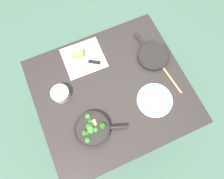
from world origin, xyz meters
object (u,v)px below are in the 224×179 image
prep_bowl_steel (60,94)px  cheese_block (77,54)px  skillet_broccoli (92,129)px  wooden_spoon (164,68)px  grater_knife (88,61)px  skillet_eggs (153,55)px  dinner_plate_stack (155,100)px

prep_bowl_steel → cheese_block: bearing=-132.1°
skillet_broccoli → wooden_spoon: bearing=36.9°
cheese_block → grater_knife: bearing=123.5°
cheese_block → wooden_spoon: bearing=146.7°
grater_knife → cheese_block: bearing=-22.9°
skillet_eggs → grater_knife: size_ratio=1.45×
skillet_broccoli → cheese_block: bearing=99.1°
skillet_broccoli → grater_knife: bearing=92.1°
skillet_eggs → grater_knife: skillet_eggs is taller
wooden_spoon → prep_bowl_steel: bearing=75.1°
grater_knife → prep_bowl_steel: 0.31m
skillet_broccoli → cheese_block: 0.55m
prep_bowl_steel → skillet_eggs: bearing=-179.4°
grater_knife → skillet_broccoli: bearing=105.9°
skillet_broccoli → wooden_spoon: 0.66m
wooden_spoon → prep_bowl_steel: (0.74, -0.11, 0.02)m
grater_knife → prep_bowl_steel: prep_bowl_steel is taller
cheese_block → prep_bowl_steel: 0.32m
skillet_broccoli → skillet_eggs: bearing=47.3°
wooden_spoon → grater_knife: 0.56m
wooden_spoon → dinner_plate_stack: 0.25m
cheese_block → prep_bowl_steel: bearing=47.9°
skillet_broccoli → skillet_eggs: 0.68m
cheese_block → prep_bowl_steel: (0.21, 0.24, 0.00)m
dinner_plate_stack → skillet_broccoli: bearing=1.4°
wooden_spoon → cheese_block: 0.63m
skillet_broccoli → grater_knife: size_ratio=1.42×
skillet_eggs → prep_bowl_steel: (0.72, 0.01, 0.01)m
grater_knife → dinner_plate_stack: size_ratio=0.96×
cheese_block → prep_bowl_steel: size_ratio=0.73×
skillet_eggs → prep_bowl_steel: size_ratio=2.75×
wooden_spoon → grater_knife: grater_knife is taller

